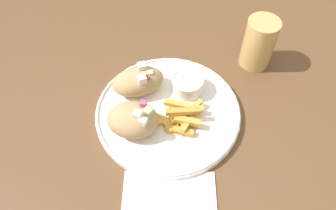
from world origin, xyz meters
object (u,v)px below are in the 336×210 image
object	(u,v)px
sauce_ramekin	(188,84)
pita_sandwich_near	(133,120)
fries_pile	(181,117)
water_glass	(258,45)
plate	(168,112)
pita_sandwich_far	(138,81)

from	to	relation	value
sauce_ramekin	pita_sandwich_near	bearing A→B (deg)	-130.78
fries_pile	water_glass	bearing A→B (deg)	52.62
water_glass	plate	bearing A→B (deg)	-135.56
pita_sandwich_near	sauce_ramekin	xyz separation A→B (m)	(0.10, 0.12, -0.01)
plate	fries_pile	bearing A→B (deg)	-36.21
pita_sandwich_near	fries_pile	bearing A→B (deg)	16.37
pita_sandwich_near	sauce_ramekin	size ratio (longest dim) A/B	1.51
water_glass	fries_pile	bearing A→B (deg)	-127.38
pita_sandwich_far	fries_pile	world-z (taller)	pita_sandwich_far
plate	pita_sandwich_far	world-z (taller)	pita_sandwich_far
plate	sauce_ramekin	bearing A→B (deg)	59.74
sauce_ramekin	water_glass	bearing A→B (deg)	38.94
pita_sandwich_near	water_glass	distance (m)	0.35
plate	pita_sandwich_near	world-z (taller)	pita_sandwich_near
plate	fries_pile	distance (m)	0.04
fries_pile	sauce_ramekin	bearing A→B (deg)	86.21
pita_sandwich_far	sauce_ramekin	world-z (taller)	pita_sandwich_far
pita_sandwich_far	plate	bearing A→B (deg)	-58.60
pita_sandwich_far	fries_pile	distance (m)	0.13
fries_pile	water_glass	xyz separation A→B (m)	(0.16, 0.21, 0.03)
sauce_ramekin	water_glass	distance (m)	0.20
plate	sauce_ramekin	xyz separation A→B (m)	(0.04, 0.06, 0.03)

